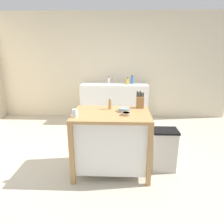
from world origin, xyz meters
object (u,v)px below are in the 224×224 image
sink_faucet (115,79)px  kitchen_island (111,139)px  trash_bin (164,150)px  bottle_hand_soap (109,80)px  pepper_grinder (110,104)px  bottle_dish_soap (132,80)px  bottle_spray_cleaner (128,81)px  bowl_ceramic_wide (124,110)px  drinking_cup (75,113)px  bowl_stoneware_deep (126,114)px  knife_block (140,102)px

sink_faucet → kitchen_island: bearing=-89.4°
trash_bin → sink_faucet: size_ratio=2.86×
sink_faucet → bottle_hand_soap: size_ratio=1.30×
pepper_grinder → sink_faucet: bearing=89.9°
pepper_grinder → bottle_dish_soap: bearing=78.5°
pepper_grinder → bottle_spray_cleaner: size_ratio=1.00×
bowl_ceramic_wide → sink_faucet: 2.36m
drinking_cup → bowl_ceramic_wide: bearing=23.2°
bowl_stoneware_deep → sink_faucet: (-0.22, 2.52, 0.11)m
pepper_grinder → trash_bin: bearing=-8.6°
kitchen_island → trash_bin: 0.80m
bottle_hand_soap → sink_faucet: bearing=25.7°
drinking_cup → bottle_spray_cleaner: bottle_spray_cleaner is taller
drinking_cup → bowl_stoneware_deep: bearing=8.7°
drinking_cup → pepper_grinder: pepper_grinder is taller
trash_bin → bottle_hand_soap: 2.57m
kitchen_island → bowl_ceramic_wide: bowl_ceramic_wide is taller
sink_faucet → bottle_spray_cleaner: sink_faucet is taller
kitchen_island → drinking_cup: size_ratio=10.49×
drinking_cup → bottle_hand_soap: bearing=83.4°
kitchen_island → bowl_ceramic_wide: bearing=24.1°
bowl_stoneware_deep → bottle_hand_soap: (-0.36, 2.45, 0.08)m
knife_block → bowl_ceramic_wide: (-0.23, -0.19, -0.07)m
pepper_grinder → bottle_spray_cleaner: (0.32, 2.00, 0.02)m
kitchen_island → pepper_grinder: (-0.03, 0.19, 0.47)m
pepper_grinder → sink_faucet: size_ratio=0.78×
knife_block → bottle_hand_soap: bearing=105.4°
bowl_ceramic_wide → drinking_cup: bearing=-156.8°
bottle_spray_cleaner → bowl_ceramic_wide: bearing=-93.0°
knife_block → pepper_grinder: bearing=-169.2°
trash_bin → sink_faucet: sink_faucet is taller
sink_faucet → bottle_dish_soap: bearing=-12.9°
pepper_grinder → bottle_hand_soap: size_ratio=1.01×
trash_bin → kitchen_island: bearing=-175.1°
pepper_grinder → trash_bin: size_ratio=0.27×
pepper_grinder → sink_faucet: 2.24m
bottle_dish_soap → knife_block: bearing=-89.9°
knife_block → bottle_spray_cleaner: bearing=93.6°
pepper_grinder → bottle_dish_soap: (0.44, 2.14, 0.04)m
knife_block → drinking_cup: (-0.87, -0.47, -0.04)m
bottle_dish_soap → sink_faucet: bearing=167.1°
drinking_cup → bottle_dish_soap: bearing=71.0°
bottle_spray_cleaner → bottle_hand_soap: size_ratio=1.02×
bowl_ceramic_wide → pepper_grinder: 0.24m
bottle_hand_soap → kitchen_island: bearing=-86.0°
knife_block → sink_faucet: size_ratio=1.13×
bowl_ceramic_wide → pepper_grinder: pepper_grinder is taller
bottle_spray_cleaner → bottle_hand_soap: (-0.45, 0.17, -0.00)m
bowl_stoneware_deep → drinking_cup: size_ratio=1.22×
bowl_stoneware_deep → trash_bin: size_ratio=0.20×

